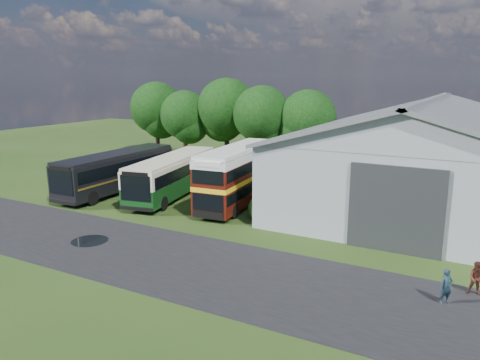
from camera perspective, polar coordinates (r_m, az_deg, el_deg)
The scene contains 17 objects.
ground at distance 31.09m, azimuth -11.92°, elevation -6.09°, with size 120.00×120.00×0.00m, color #213611.
asphalt_road at distance 27.11m, azimuth -11.16°, elevation -8.89°, with size 60.00×8.00×0.02m, color black.
puddle at distance 30.05m, azimuth -17.85°, elevation -7.11°, with size 2.20×2.20×0.01m, color black.
storage_shed at distance 38.88m, azimuth 21.84°, elevation 3.34°, with size 18.80×24.80×8.15m.
tree_left_a at distance 59.98m, azimuth -10.16°, elevation 8.64°, with size 6.46×6.46×9.12m.
tree_left_b at distance 56.22m, azimuth -6.75°, elevation 7.86°, with size 5.78×5.78×8.16m.
tree_mid at distance 54.55m, azimuth -1.63°, elevation 8.78°, with size 6.80×6.80×9.60m.
tree_right_a at distance 51.35m, azimuth 2.68°, elevation 7.98°, with size 6.26×6.26×8.83m.
tree_right_b at distance 50.15m, azimuth 8.26°, elevation 7.47°, with size 5.98×5.98×8.45m.
shrub_front at distance 32.92m, azimuth 2.45°, elevation -4.76°, with size 1.70×1.70×1.70m, color #194714.
shrub_mid at distance 34.65m, azimuth 3.92°, elevation -3.89°, with size 1.60×1.60×1.60m, color #194714.
shrub_back at distance 36.41m, azimuth 5.24°, elevation -3.10°, with size 1.80×1.80×1.80m, color #194714.
bus_green_single at distance 39.17m, azimuth -8.18°, elevation 0.61°, with size 4.92×12.32×3.31m.
bus_maroon_double at distance 36.04m, azimuth -0.18°, elevation 0.49°, with size 3.68×10.74×4.53m.
bus_dark_single at distance 41.60m, azimuth -14.75°, elevation 1.08°, with size 3.14×12.36×3.39m.
visitor_a at distance 22.79m, azimuth 23.84°, elevation -11.84°, with size 0.59×0.39×1.61m, color #192C37.
visitor_b at distance 24.24m, azimuth 26.93°, elevation -10.70°, with size 0.77×0.60×1.59m, color #451E16.
Camera 1 is at (19.39, -22.23, 9.83)m, focal length 35.00 mm.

